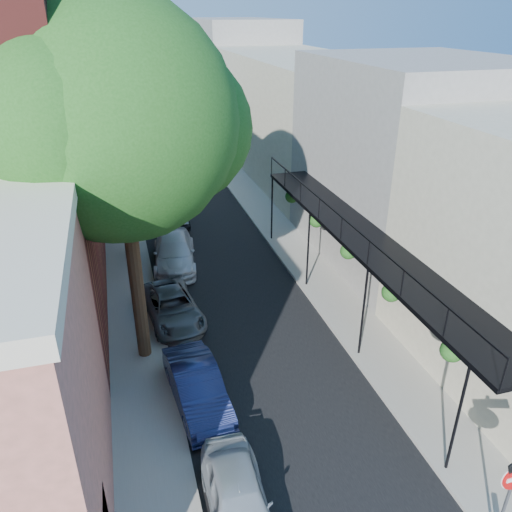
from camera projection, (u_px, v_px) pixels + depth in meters
road_surface at (176, 178)px, 35.42m from camera, size 6.00×64.00×0.01m
sidewalk_left at (118, 182)px, 34.41m from camera, size 2.00×64.00×0.12m
sidewalk_right at (231, 173)px, 36.38m from camera, size 2.00×64.00×0.12m
buildings_left at (18, 118)px, 29.87m from camera, size 10.10×59.10×12.00m
buildings_right at (300, 109)px, 35.23m from camera, size 9.80×55.00×10.00m
oak_near at (133, 123)px, 14.08m from camera, size 7.48×6.80×11.42m
oak_mid at (122, 106)px, 21.30m from camera, size 6.60×6.00×10.20m
oak_far at (114, 58)px, 28.58m from camera, size 7.70×7.00×11.90m
parked_car_a at (238, 499)px, 11.51m from camera, size 1.55×3.61×1.22m
parked_car_b at (197, 387)px, 14.89m from camera, size 1.70×3.97×1.27m
parked_car_c at (173, 307)px, 19.01m from camera, size 2.31×4.20×1.12m
parked_car_d at (174, 252)px, 23.09m from camera, size 2.38×4.75×1.32m
parked_car_e at (171, 212)px, 27.68m from camera, size 1.83×3.98×1.32m
parked_car_f at (162, 188)px, 31.35m from camera, size 1.93×4.19×1.33m
parked_car_g at (154, 167)px, 35.86m from camera, size 2.46×4.41×1.17m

